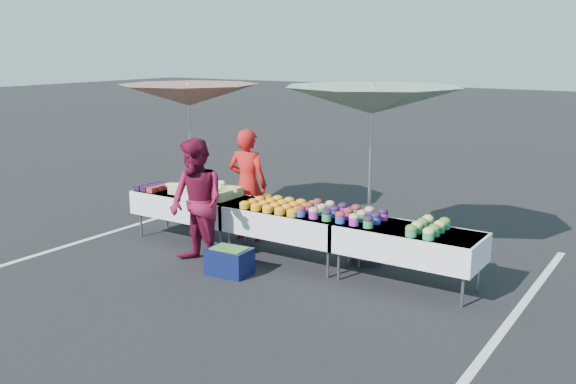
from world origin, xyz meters
The scene contains 17 objects.
ground centered at (0.00, 0.00, 0.00)m, with size 80.00×80.00×0.00m, color black.
stripe_left centered at (-3.20, 0.00, 0.00)m, with size 0.10×5.00×0.00m, color silver.
stripe_right centered at (3.20, 0.00, 0.00)m, with size 0.10×5.00×0.00m, color silver.
table_left centered at (-1.80, 0.00, 0.58)m, with size 1.86×0.81×0.75m.
table_center centered at (0.00, 0.00, 0.58)m, with size 1.86×0.81×0.75m.
table_right centered at (1.80, 0.00, 0.58)m, with size 1.86×0.81×0.75m.
berry_punnets centered at (-2.51, -0.06, 0.79)m, with size 0.40×0.54×0.08m.
corn_pile centered at (-1.56, 0.04, 0.84)m, with size 1.16×0.57×0.26m.
plastic_bags centered at (-1.50, -0.30, 0.78)m, with size 0.30×0.25×0.05m, color white.
carrot_bowls centered at (-0.15, -0.01, 0.80)m, with size 0.95×0.69×0.11m.
potato_cups centered at (0.85, 0.00, 0.83)m, with size 1.14×0.58×0.16m.
bean_baskets centered at (2.06, -0.01, 0.82)m, with size 0.36×0.68×0.15m.
vendor centered at (-1.12, 0.55, 0.88)m, with size 0.64×0.42×1.75m, color red.
customer centered at (-0.93, -0.85, 0.89)m, with size 0.86×0.67×1.77m, color maroon.
umbrella_left centered at (-2.50, 0.80, 2.17)m, with size 2.64×2.64×2.40m.
umbrella_right centered at (0.97, 0.58, 2.25)m, with size 2.64×2.64×2.49m.
storage_bin centered at (-0.35, -0.89, 0.19)m, with size 0.58×0.44×0.36m.
Camera 1 is at (4.76, -7.26, 2.98)m, focal length 40.00 mm.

